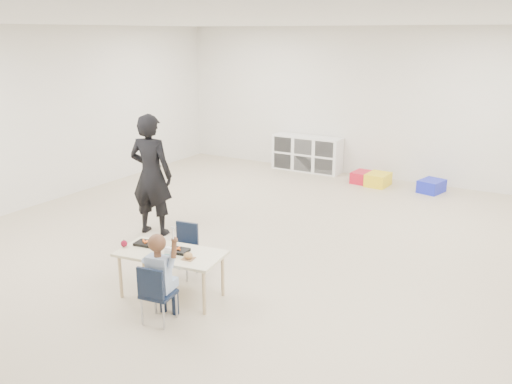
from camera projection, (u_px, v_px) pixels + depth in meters
The scene contains 16 objects.
room at pixel (247, 145), 6.41m from camera, with size 9.00×9.02×2.80m.
table at pixel (172, 274), 5.66m from camera, with size 1.17×0.70×0.50m.
chair_near at pixel (159, 293), 5.15m from camera, with size 0.29×0.27×0.60m, color black, non-canonical shape.
chair_far at pixel (182, 251), 6.14m from camera, with size 0.29×0.27×0.60m, color black, non-canonical shape.
child at pixel (158, 276), 5.10m from camera, with size 0.40×0.40×0.95m, color #A0BAD9, non-canonical shape.
lunch_tray_near at pixel (178, 251), 5.59m from camera, with size 0.22×0.16×0.03m, color black.
lunch_tray_far at pixel (146, 243), 5.78m from camera, with size 0.22×0.16×0.03m, color black.
milk_carton at pixel (169, 252), 5.46m from camera, with size 0.07×0.07×0.10m, color white.
bread_roll at pixel (188, 256), 5.42m from camera, with size 0.09×0.09×0.07m, color tan.
apple_near at pixel (161, 244), 5.70m from camera, with size 0.07×0.07×0.07m, color maroon.
apple_far at pixel (124, 244), 5.72m from camera, with size 0.07×0.07×0.07m, color maroon.
cubby_shelf at pixel (307, 154), 10.83m from camera, with size 1.40×0.40×0.70m, color white.
adult at pixel (151, 175), 7.31m from camera, with size 0.61×0.40×1.67m, color black.
bin_red at pixel (363, 177), 10.02m from camera, with size 0.33×0.43×0.21m, color red.
bin_yellow at pixel (378, 180), 9.82m from camera, with size 0.37×0.47×0.23m, color yellow.
bin_blue at pixel (431, 186), 9.42m from camera, with size 0.35×0.45×0.22m, color #1A25C6.
Camera 1 is at (3.28, -5.39, 2.69)m, focal length 38.00 mm.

